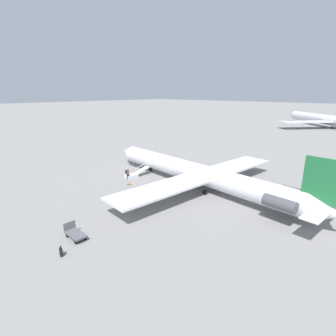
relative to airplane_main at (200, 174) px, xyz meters
name	(u,v)px	position (x,y,z in m)	size (l,w,h in m)	color
ground_plane	(194,186)	(1.00, -0.10, -2.03)	(600.00, 600.00, 0.00)	gray
airplane_main	(200,174)	(0.00, 0.00, 0.00)	(35.30, 27.23, 6.82)	silver
airplane_far_center	(331,120)	(1.53, -80.28, 0.62)	(40.35, 35.75, 8.95)	silver
boarding_stairs	(134,175)	(10.04, 2.85, -1.66)	(1.40, 4.10, 1.70)	silver
passenger	(128,173)	(9.90, 4.10, -1.03)	(0.36, 0.55, 1.74)	#23232D
luggage_cart	(75,233)	(0.83, 17.41, -1.57)	(2.23, 1.16, 1.22)	#595B60
suitcase	(61,252)	(-0.80, 19.48, -1.70)	(0.40, 0.30, 0.88)	black
traffic_cone_near_stairs	(129,183)	(8.03, 5.38, -1.80)	(0.46, 0.46, 0.50)	black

